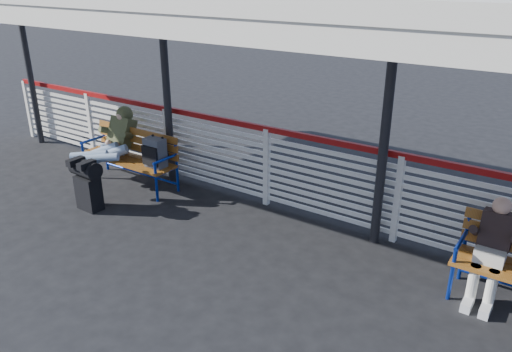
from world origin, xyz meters
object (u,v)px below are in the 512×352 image
Objects in this scene: companion_person at (491,250)px; luggage_stack at (87,183)px; traveler_man at (107,149)px; bench_left at (138,152)px.

luggage_stack is at bearing -169.58° from companion_person.
traveler_man is 1.43× the size of companion_person.
bench_left is at bearing 44.83° from traveler_man.
bench_left is 1.10× the size of traveler_man.
bench_left is (0.00, 1.03, 0.17)m from luggage_stack.
companion_person is (5.34, 0.98, 0.17)m from luggage_stack.
traveler_man is at bearing -177.03° from companion_person.
traveler_man is (-0.35, -0.35, 0.09)m from bench_left.
luggage_stack is at bearing -90.12° from bench_left.
companion_person reaches higher than bench_left.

